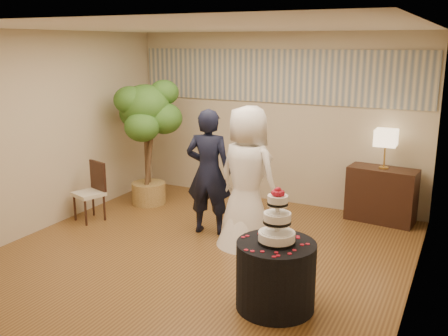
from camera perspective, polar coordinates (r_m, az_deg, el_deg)
The scene contains 15 objects.
floor at distance 6.51m, azimuth -2.39°, elevation -9.68°, with size 5.00×5.00×0.00m, color brown.
ceiling at distance 5.96m, azimuth -2.68°, elevation 15.78°, with size 5.00×5.00×0.00m, color white.
wall_back at distance 8.32m, azimuth 5.87°, elevation 5.59°, with size 5.00×0.06×2.80m, color #C5B392.
wall_front at distance 4.15m, azimuth -19.52°, elevation -3.95°, with size 5.00×0.06×2.80m, color #C5B392.
wall_left at distance 7.59m, azimuth -19.32°, elevation 4.04°, with size 0.06×5.00×2.80m, color #C5B392.
wall_right at distance 5.36m, azimuth 21.56°, elevation -0.11°, with size 0.06×5.00×2.80m, color #C5B392.
mural_border at distance 8.23m, azimuth 5.94°, elevation 10.40°, with size 4.90×0.02×0.85m, color #9B9B8D.
groom at distance 6.91m, azimuth -1.76°, elevation -0.48°, with size 0.64×0.42×1.77m, color black.
bride at distance 6.49m, azimuth 2.70°, elevation -1.01°, with size 0.91×0.82×1.86m, color white.
cake_table at distance 5.17m, azimuth 5.92°, elevation -12.10°, with size 0.80×0.80×0.70m, color black.
wedding_cake at distance 4.92m, azimuth 6.11°, elevation -5.40°, with size 0.37×0.37×0.58m, color white, non-canonical shape.
console at distance 7.84m, azimuth 17.55°, elevation -2.94°, with size 0.99×0.44×0.82m, color black.
table_lamp at distance 7.67m, azimuth 17.93°, elevation 2.07°, with size 0.31×0.31×0.58m, color beige, non-canonical shape.
ficus_tree at distance 8.25m, azimuth -8.81°, elevation 2.93°, with size 1.00×1.00×2.09m, color #34631F, non-canonical shape.
side_chair at distance 7.77m, azimuth -15.23°, elevation -2.68°, with size 0.41×0.43×0.89m, color black, non-canonical shape.
Camera 1 is at (2.89, -5.20, 2.63)m, focal length 40.00 mm.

